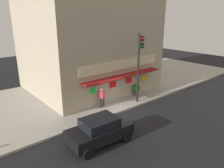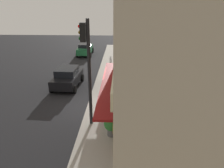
# 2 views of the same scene
# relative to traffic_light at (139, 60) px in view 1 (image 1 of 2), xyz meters

# --- Properties ---
(ground_plane) EXTENTS (63.67, 63.67, 0.00)m
(ground_plane) POSITION_rel_traffic_light_xyz_m (-2.37, -0.48, -3.90)
(ground_plane) COLOR black
(sidewalk) EXTENTS (42.44, 11.46, 0.17)m
(sidewalk) POSITION_rel_traffic_light_xyz_m (-2.37, 5.25, -3.82)
(sidewalk) COLOR #A39E93
(sidewalk) RESTS_ON ground_plane
(corner_building) EXTENTS (11.57, 10.65, 8.70)m
(corner_building) POSITION_rel_traffic_light_xyz_m (-0.62, 6.43, 0.62)
(corner_building) COLOR tan
(corner_building) RESTS_ON sidewalk
(traffic_light) EXTENTS (0.32, 0.58, 5.88)m
(traffic_light) POSITION_rel_traffic_light_xyz_m (0.00, 0.00, 0.00)
(traffic_light) COLOR black
(traffic_light) RESTS_ON sidewalk
(trash_can) EXTENTS (0.46, 0.46, 0.94)m
(trash_can) POSITION_rel_traffic_light_xyz_m (2.40, 1.90, -3.26)
(trash_can) COLOR #2D2D2D
(trash_can) RESTS_ON sidewalk
(pedestrian) EXTENTS (0.61, 0.59, 1.65)m
(pedestrian) POSITION_rel_traffic_light_xyz_m (-3.08, 1.12, -2.82)
(pedestrian) COLOR black
(pedestrian) RESTS_ON sidewalk
(potted_plant_by_doorway) EXTENTS (0.61, 0.61, 0.88)m
(potted_plant_by_doorway) POSITION_rel_traffic_light_xyz_m (-4.34, 2.42, -3.26)
(potted_plant_by_doorway) COLOR #59595B
(potted_plant_by_doorway) RESTS_ON sidewalk
(potted_plant_by_window) EXTENTS (0.77, 0.77, 1.09)m
(potted_plant_by_window) POSITION_rel_traffic_light_xyz_m (1.17, 1.31, -3.09)
(potted_plant_by_window) COLOR #59595B
(potted_plant_by_window) RESTS_ON sidewalk
(parked_car_black) EXTENTS (4.02, 2.25, 1.62)m
(parked_car_black) POSITION_rel_traffic_light_xyz_m (-6.19, -2.70, -3.08)
(parked_car_black) COLOR black
(parked_car_black) RESTS_ON ground_plane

